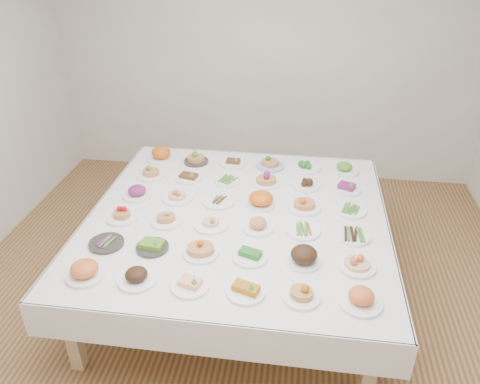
# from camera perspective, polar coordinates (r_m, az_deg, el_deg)

# --- Properties ---
(room_envelope) EXTENTS (5.02, 5.02, 2.81)m
(room_envelope) POSITION_cam_1_polar(r_m,az_deg,el_deg) (3.09, -0.63, 11.81)
(room_envelope) COLOR olive
(room_envelope) RESTS_ON ground
(display_table) EXTENTS (2.40, 2.40, 0.75)m
(display_table) POSITION_cam_1_polar(r_m,az_deg,el_deg) (3.81, -0.32, -3.62)
(display_table) COLOR white
(display_table) RESTS_ON ground
(dish_0) EXTENTS (0.26, 0.26, 0.15)m
(dish_0) POSITION_cam_1_polar(r_m,az_deg,el_deg) (3.29, -18.46, -8.84)
(dish_0) COLOR white
(dish_0) RESTS_ON display_table
(dish_1) EXTENTS (0.25, 0.25, 0.14)m
(dish_1) POSITION_cam_1_polar(r_m,az_deg,el_deg) (3.16, -12.55, -9.66)
(dish_1) COLOR white
(dish_1) RESTS_ON display_table
(dish_2) EXTENTS (0.25, 0.25, 0.11)m
(dish_2) POSITION_cam_1_polar(r_m,az_deg,el_deg) (3.07, -6.12, -10.84)
(dish_2) COLOR white
(dish_2) RESTS_ON display_table
(dish_3) EXTENTS (0.25, 0.25, 0.11)m
(dish_3) POSITION_cam_1_polar(r_m,az_deg,el_deg) (3.01, 0.72, -11.65)
(dish_3) COLOR white
(dish_3) RESTS_ON display_table
(dish_4) EXTENTS (0.24, 0.24, 0.14)m
(dish_4) POSITION_cam_1_polar(r_m,az_deg,el_deg) (2.99, 7.54, -11.82)
(dish_4) COLOR white
(dish_4) RESTS_ON display_table
(dish_5) EXTENTS (0.27, 0.27, 0.15)m
(dish_5) POSITION_cam_1_polar(r_m,az_deg,el_deg) (3.02, 14.59, -12.05)
(dish_5) COLOR white
(dish_5) RESTS_ON display_table
(dish_6) EXTENTS (0.25, 0.25, 0.05)m
(dish_6) POSITION_cam_1_polar(r_m,az_deg,el_deg) (3.57, -15.99, -5.91)
(dish_6) COLOR #2E2B29
(dish_6) RESTS_ON display_table
(dish_7) EXTENTS (0.23, 0.23, 0.11)m
(dish_7) POSITION_cam_1_polar(r_m,az_deg,el_deg) (3.44, -10.69, -6.20)
(dish_7) COLOR #2E2B29
(dish_7) RESTS_ON display_table
(dish_8) EXTENTS (0.26, 0.25, 0.16)m
(dish_8) POSITION_cam_1_polar(r_m,az_deg,el_deg) (3.32, -4.85, -6.51)
(dish_8) COLOR white
(dish_8) RESTS_ON display_table
(dish_9) EXTENTS (0.25, 0.25, 0.11)m
(dish_9) POSITION_cam_1_polar(r_m,az_deg,el_deg) (3.29, 1.26, -7.44)
(dish_9) COLOR white
(dish_9) RESTS_ON display_table
(dish_10) EXTENTS (0.24, 0.24, 0.13)m
(dish_10) POSITION_cam_1_polar(r_m,az_deg,el_deg) (3.27, 7.79, -7.75)
(dish_10) COLOR white
(dish_10) RESTS_ON display_table
(dish_11) EXTENTS (0.27, 0.27, 0.15)m
(dish_11) POSITION_cam_1_polar(r_m,az_deg,el_deg) (3.29, 14.14, -8.00)
(dish_11) COLOR white
(dish_11) RESTS_ON display_table
(dish_12) EXTENTS (0.24, 0.24, 0.13)m
(dish_12) POSITION_cam_1_polar(r_m,az_deg,el_deg) (3.82, -14.23, -2.51)
(dish_12) COLOR white
(dish_12) RESTS_ON display_table
(dish_13) EXTENTS (0.24, 0.24, 0.14)m
(dish_13) POSITION_cam_1_polar(r_m,az_deg,el_deg) (3.70, -9.04, -2.85)
(dish_13) COLOR white
(dish_13) RESTS_ON display_table
(dish_14) EXTENTS (0.27, 0.27, 0.13)m
(dish_14) POSITION_cam_1_polar(r_m,az_deg,el_deg) (3.62, -3.58, -3.37)
(dish_14) COLOR white
(dish_14) RESTS_ON display_table
(dish_15) EXTENTS (0.23, 0.23, 0.12)m
(dish_15) POSITION_cam_1_polar(r_m,az_deg,el_deg) (3.58, 2.20, -3.88)
(dish_15) COLOR white
(dish_15) RESTS_ON display_table
(dish_16) EXTENTS (0.25, 0.25, 0.06)m
(dish_16) POSITION_cam_1_polar(r_m,az_deg,el_deg) (3.59, 7.73, -4.58)
(dish_16) COLOR white
(dish_16) RESTS_ON display_table
(dish_17) EXTENTS (0.25, 0.25, 0.06)m
(dish_17) POSITION_cam_1_polar(r_m,az_deg,el_deg) (3.60, 13.71, -5.08)
(dish_17) COLOR white
(dish_17) RESTS_ON display_table
(dish_18) EXTENTS (0.25, 0.25, 0.14)m
(dish_18) POSITION_cam_1_polar(r_m,az_deg,el_deg) (4.09, -12.46, 0.27)
(dish_18) COLOR white
(dish_18) RESTS_ON display_table
(dish_19) EXTENTS (0.26, 0.26, 0.13)m
(dish_19) POSITION_cam_1_polar(r_m,az_deg,el_deg) (4.00, -7.66, -0.20)
(dish_19) COLOR white
(dish_19) RESTS_ON display_table
(dish_20) EXTENTS (0.27, 0.27, 0.05)m
(dish_20) POSITION_cam_1_polar(r_m,az_deg,el_deg) (3.94, -2.65, -1.03)
(dish_20) COLOR white
(dish_20) RESTS_ON display_table
(dish_21) EXTENTS (0.25, 0.25, 0.15)m
(dish_21) POSITION_cam_1_polar(r_m,az_deg,el_deg) (3.87, 2.58, -0.75)
(dish_21) COLOR white
(dish_21) RESTS_ON display_table
(dish_22) EXTENTS (0.27, 0.26, 0.17)m
(dish_22) POSITION_cam_1_polar(r_m,az_deg,el_deg) (3.85, 7.91, -1.00)
(dish_22) COLOR white
(dish_22) RESTS_ON display_table
(dish_23) EXTENTS (0.25, 0.25, 0.05)m
(dish_23) POSITION_cam_1_polar(r_m,az_deg,el_deg) (3.91, 13.33, -2.12)
(dish_23) COLOR white
(dish_23) RESTS_ON display_table
(dish_24) EXTENTS (0.26, 0.26, 0.14)m
(dish_24) POSITION_cam_1_polar(r_m,az_deg,el_deg) (4.40, -10.83, 2.58)
(dish_24) COLOR white
(dish_24) RESTS_ON display_table
(dish_25) EXTENTS (0.24, 0.24, 0.11)m
(dish_25) POSITION_cam_1_polar(r_m,az_deg,el_deg) (4.31, -6.29, 2.06)
(dish_25) COLOR white
(dish_25) RESTS_ON display_table
(dish_26) EXTENTS (0.23, 0.23, 0.05)m
(dish_26) POSITION_cam_1_polar(r_m,az_deg,el_deg) (4.24, -1.57, 1.45)
(dish_26) COLOR white
(dish_26) RESTS_ON display_table
(dish_27) EXTENTS (0.26, 0.24, 0.16)m
(dish_27) POSITION_cam_1_polar(r_m,az_deg,el_deg) (4.19, 3.22, 1.84)
(dish_27) COLOR white
(dish_27) RESTS_ON display_table
(dish_28) EXTENTS (0.23, 0.23, 0.10)m
(dish_28) POSITION_cam_1_polar(r_m,az_deg,el_deg) (4.20, 8.06, 1.12)
(dish_28) COLOR white
(dish_28) RESTS_ON display_table
(dish_29) EXTENTS (0.25, 0.25, 0.10)m
(dish_29) POSITION_cam_1_polar(r_m,az_deg,el_deg) (4.21, 12.87, 0.69)
(dish_29) COLOR white
(dish_29) RESTS_ON display_table
(dish_30) EXTENTS (0.30, 0.30, 0.17)m
(dish_30) POSITION_cam_1_polar(r_m,az_deg,el_deg) (4.70, -9.61, 4.80)
(dish_30) COLOR white
(dish_30) RESTS_ON display_table
(dish_31) EXTENTS (0.24, 0.24, 0.13)m
(dish_31) POSITION_cam_1_polar(r_m,az_deg,el_deg) (4.61, -5.39, 4.27)
(dish_31) COLOR #2E2B29
(dish_31) RESTS_ON display_table
(dish_32) EXTENTS (0.25, 0.25, 0.09)m
(dish_32) POSITION_cam_1_polar(r_m,az_deg,el_deg) (4.55, -0.83, 3.73)
(dish_32) COLOR white
(dish_32) RESTS_ON display_table
(dish_33) EXTENTS (0.27, 0.27, 0.15)m
(dish_33) POSITION_cam_1_polar(r_m,az_deg,el_deg) (4.50, 3.70, 3.89)
(dish_33) COLOR #4C66B2
(dish_33) RESTS_ON display_table
(dish_34) EXTENTS (0.26, 0.26, 0.11)m
(dish_34) POSITION_cam_1_polar(r_m,az_deg,el_deg) (4.51, 8.08, 3.31)
(dish_34) COLOR white
(dish_34) RESTS_ON display_table
(dish_35) EXTENTS (0.27, 0.27, 0.14)m
(dish_35) POSITION_cam_1_polar(r_m,az_deg,el_deg) (4.52, 12.62, 3.16)
(dish_35) COLOR white
(dish_35) RESTS_ON display_table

